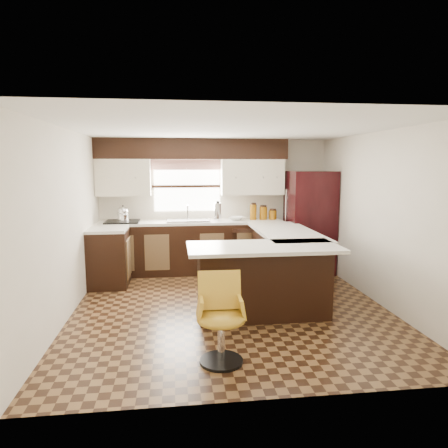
{
  "coord_description": "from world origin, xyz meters",
  "views": [
    {
      "loc": [
        -0.73,
        -5.2,
        1.93
      ],
      "look_at": [
        -0.03,
        0.45,
        1.09
      ],
      "focal_mm": 32.0,
      "sensor_mm": 36.0,
      "label": 1
    }
  ],
  "objects": [
    {
      "name": "floor",
      "position": [
        0.0,
        0.0,
        0.0
      ],
      "size": [
        4.4,
        4.4,
        0.0
      ],
      "primitive_type": "plane",
      "color": "#49301A",
      "rests_on": "ground"
    },
    {
      "name": "ceiling",
      "position": [
        0.0,
        0.0,
        2.4
      ],
      "size": [
        4.4,
        4.4,
        0.0
      ],
      "primitive_type": "plane",
      "rotation": [
        3.14,
        0.0,
        0.0
      ],
      "color": "silver",
      "rests_on": "wall_back"
    },
    {
      "name": "wall_back",
      "position": [
        0.0,
        2.2,
        1.2
      ],
      "size": [
        4.4,
        0.0,
        4.4
      ],
      "primitive_type": "plane",
      "rotation": [
        1.57,
        0.0,
        0.0
      ],
      "color": "beige",
      "rests_on": "floor"
    },
    {
      "name": "wall_front",
      "position": [
        0.0,
        -2.2,
        1.2
      ],
      "size": [
        4.4,
        0.0,
        4.4
      ],
      "primitive_type": "plane",
      "rotation": [
        -1.57,
        0.0,
        0.0
      ],
      "color": "beige",
      "rests_on": "floor"
    },
    {
      "name": "wall_left",
      "position": [
        -2.1,
        0.0,
        1.2
      ],
      "size": [
        0.0,
        4.4,
        4.4
      ],
      "primitive_type": "plane",
      "rotation": [
        1.57,
        0.0,
        1.57
      ],
      "color": "beige",
      "rests_on": "floor"
    },
    {
      "name": "wall_right",
      "position": [
        2.1,
        0.0,
        1.2
      ],
      "size": [
        0.0,
        4.4,
        4.4
      ],
      "primitive_type": "plane",
      "rotation": [
        1.57,
        0.0,
        -1.57
      ],
      "color": "beige",
      "rests_on": "floor"
    },
    {
      "name": "base_cab_back",
      "position": [
        -0.45,
        1.9,
        0.45
      ],
      "size": [
        3.3,
        0.6,
        0.9
      ],
      "primitive_type": "cube",
      "color": "black",
      "rests_on": "floor"
    },
    {
      "name": "base_cab_left",
      "position": [
        -1.8,
        1.25,
        0.45
      ],
      "size": [
        0.6,
        0.7,
        0.9
      ],
      "primitive_type": "cube",
      "color": "black",
      "rests_on": "floor"
    },
    {
      "name": "counter_back",
      "position": [
        -0.45,
        1.9,
        0.92
      ],
      "size": [
        3.3,
        0.6,
        0.04
      ],
      "primitive_type": "cube",
      "color": "silver",
      "rests_on": "base_cab_back"
    },
    {
      "name": "counter_left",
      "position": [
        -1.8,
        1.25,
        0.92
      ],
      "size": [
        0.6,
        0.7,
        0.04
      ],
      "primitive_type": "cube",
      "color": "silver",
      "rests_on": "base_cab_left"
    },
    {
      "name": "soffit",
      "position": [
        -0.4,
        2.03,
        2.22
      ],
      "size": [
        3.4,
        0.35,
        0.36
      ],
      "primitive_type": "cube",
      "color": "black",
      "rests_on": "wall_back"
    },
    {
      "name": "upper_cab_left",
      "position": [
        -1.62,
        2.03,
        1.72
      ],
      "size": [
        0.94,
        0.35,
        0.64
      ],
      "primitive_type": "cube",
      "color": "beige",
      "rests_on": "wall_back"
    },
    {
      "name": "upper_cab_right",
      "position": [
        0.68,
        2.03,
        1.72
      ],
      "size": [
        1.14,
        0.35,
        0.64
      ],
      "primitive_type": "cube",
      "color": "beige",
      "rests_on": "wall_back"
    },
    {
      "name": "window_pane",
      "position": [
        -0.5,
        2.18,
        1.55
      ],
      "size": [
        1.2,
        0.02,
        0.9
      ],
      "primitive_type": "cube",
      "color": "white",
      "rests_on": "wall_back"
    },
    {
      "name": "valance",
      "position": [
        -0.5,
        2.14,
        1.94
      ],
      "size": [
        1.3,
        0.06,
        0.18
      ],
      "primitive_type": "cube",
      "color": "#D19B93",
      "rests_on": "wall_back"
    },
    {
      "name": "sink",
      "position": [
        -0.5,
        1.88,
        0.96
      ],
      "size": [
        0.75,
        0.45,
        0.03
      ],
      "primitive_type": "cube",
      "color": "#B2B2B7",
      "rests_on": "counter_back"
    },
    {
      "name": "dishwasher",
      "position": [
        0.55,
        1.61,
        0.43
      ],
      "size": [
        0.58,
        0.03,
        0.78
      ],
      "primitive_type": "cube",
      "color": "black",
      "rests_on": "floor"
    },
    {
      "name": "cooktop",
      "position": [
        -1.65,
        1.88,
        0.96
      ],
      "size": [
        0.58,
        0.5,
        0.02
      ],
      "primitive_type": "cube",
      "color": "black",
      "rests_on": "counter_back"
    },
    {
      "name": "peninsula_long",
      "position": [
        0.9,
        0.62,
        0.45
      ],
      "size": [
        0.6,
        1.95,
        0.9
      ],
      "primitive_type": "cube",
      "color": "black",
      "rests_on": "floor"
    },
    {
      "name": "peninsula_return",
      "position": [
        0.38,
        -0.35,
        0.45
      ],
      "size": [
        1.65,
        0.6,
        0.9
      ],
      "primitive_type": "cube",
      "color": "black",
      "rests_on": "floor"
    },
    {
      "name": "counter_pen_long",
      "position": [
        0.95,
        0.62,
        0.92
      ],
      "size": [
        0.84,
        1.95,
        0.04
      ],
      "primitive_type": "cube",
      "color": "silver",
      "rests_on": "peninsula_long"
    },
    {
      "name": "counter_pen_return",
      "position": [
        0.35,
        -0.44,
        0.92
      ],
      "size": [
        1.89,
        0.84,
        0.04
      ],
      "primitive_type": "cube",
      "color": "silver",
      "rests_on": "peninsula_return"
    },
    {
      "name": "refrigerator",
      "position": [
        1.69,
        1.71,
        0.92
      ],
      "size": [
        0.78,
        0.75,
        1.83
      ],
      "primitive_type": "cube",
      "color": "black",
      "rests_on": "floor"
    },
    {
      "name": "bar_chair",
      "position": [
        -0.3,
        -1.52,
        0.44
      ],
      "size": [
        0.48,
        0.48,
        0.88
      ],
      "primitive_type": null,
      "rotation": [
        0.0,
        0.0,
        -0.02
      ],
      "color": "gold",
      "rests_on": "floor"
    },
    {
      "name": "kettle",
      "position": [
        -1.63,
        1.88,
        1.11
      ],
      "size": [
        0.2,
        0.2,
        0.27
      ],
      "primitive_type": null,
      "color": "silver",
      "rests_on": "cooktop"
    },
    {
      "name": "percolator",
      "position": [
        0.03,
        1.9,
        1.1
      ],
      "size": [
        0.13,
        0.13,
        0.32
      ],
      "primitive_type": "cylinder",
      "color": "silver",
      "rests_on": "counter_back"
    },
    {
      "name": "mixing_bowl",
      "position": [
        0.37,
        1.9,
        0.98
      ],
      "size": [
        0.34,
        0.34,
        0.06
      ],
      "primitive_type": "imported",
      "rotation": [
        0.0,
        0.0,
        -0.35
      ],
      "color": "white",
      "rests_on": "counter_back"
    },
    {
      "name": "canister_large",
      "position": [
        0.69,
        1.92,
        1.08
      ],
      "size": [
        0.12,
        0.12,
        0.28
      ],
      "primitive_type": "cylinder",
      "color": "#7F4C09",
      "rests_on": "counter_back"
    },
    {
      "name": "canister_med",
      "position": [
        0.88,
        1.92,
        1.06
      ],
      "size": [
        0.14,
        0.14,
        0.23
      ],
      "primitive_type": "cylinder",
      "color": "#7F4C09",
      "rests_on": "counter_back"
    },
    {
      "name": "canister_small",
      "position": [
        1.06,
        1.92,
        1.03
      ],
      "size": [
        0.14,
        0.14,
        0.17
      ],
      "primitive_type": "cylinder",
      "color": "#7F4C09",
      "rests_on": "counter_back"
    }
  ]
}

